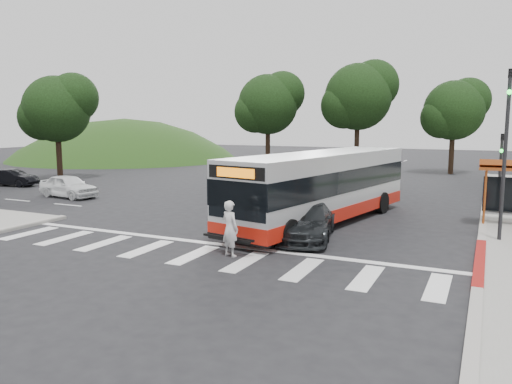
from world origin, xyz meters
The scene contains 16 objects.
ground centered at (0.00, 0.00, 0.00)m, with size 140.00×140.00×0.00m, color black.
curb_east centered at (9.00, 8.00, 0.07)m, with size 0.30×40.00×0.15m, color #9E9991.
curb_east_red centered at (9.00, -2.00, 0.08)m, with size 0.32×6.00×0.15m, color maroon.
hillside_nw centered at (-32.00, 30.00, 0.00)m, with size 44.00×44.00×10.00m, color #1A3B13.
crosswalk_ladder centered at (0.00, -5.00, 0.01)m, with size 18.00×2.60×0.01m, color silver.
traffic_signal_ne_tall centered at (9.60, 1.49, 3.88)m, with size 0.18×0.37×6.50m.
traffic_signal_ne_short centered at (9.60, 8.49, 2.48)m, with size 0.18×0.37×4.00m.
tree_north_a centered at (-1.92, 26.07, 6.92)m, with size 6.60×6.15×10.17m.
tree_north_b centered at (6.07, 28.06, 5.66)m, with size 5.72×5.33×8.43m.
tree_north_c centered at (-9.92, 24.06, 6.29)m, with size 6.16×5.74×9.30m.
tree_west_a centered at (-21.93, 10.06, 5.66)m, with size 5.72×5.33×8.43m.
transit_bus centered at (2.29, 2.22, 1.60)m, with size 2.69×12.41×3.21m, color #B7BABD, non-canonical shape.
pedestrian centered at (1.20, -4.56, 0.97)m, with size 0.71×0.46×1.93m, color silver.
dark_sedan centered at (2.72, -0.94, 0.70)m, with size 1.97×4.85×1.41m, color black.
west_car_white centered at (-14.08, 3.14, 0.70)m, with size 1.65×4.10×1.40m, color white.
west_car_black centered at (-21.86, 5.50, 0.60)m, with size 1.26×3.62×1.19m, color black.
Camera 1 is at (9.10, -19.27, 4.57)m, focal length 35.00 mm.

